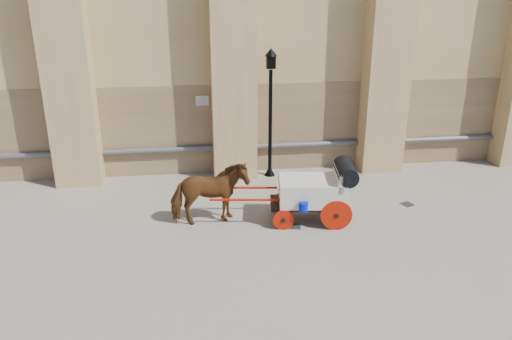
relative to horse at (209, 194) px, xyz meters
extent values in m
plane|color=gray|center=(1.98, -0.12, -0.85)|extent=(90.00, 90.00, 0.00)
cube|color=#947B55|center=(3.98, 4.03, 0.65)|extent=(44.00, 0.35, 3.00)
cylinder|color=#59595B|center=(3.98, 3.76, 0.05)|extent=(42.00, 0.18, 0.18)
cube|color=beige|center=(-0.02, 3.85, 1.65)|extent=(0.42, 0.04, 0.32)
imported|color=brown|center=(0.00, 0.00, 0.00)|extent=(2.13, 1.20, 1.70)
cube|color=black|center=(2.64, -0.15, -0.35)|extent=(2.12, 1.18, 0.11)
cube|color=beige|center=(2.73, -0.16, 0.02)|extent=(1.88, 1.37, 0.64)
cube|color=beige|center=(3.41, -0.25, 0.39)|extent=(0.29, 1.16, 0.51)
cube|color=beige|center=(1.96, -0.06, 0.25)|extent=(0.45, 1.04, 0.09)
cylinder|color=black|center=(3.60, -0.28, 0.57)|extent=(0.66, 1.21, 0.51)
cylinder|color=#BC1504|center=(3.25, -0.81, -0.44)|extent=(0.83, 0.16, 0.83)
cylinder|color=#BC1504|center=(3.40, 0.32, -0.44)|extent=(0.83, 0.16, 0.83)
cylinder|color=#BC1504|center=(1.88, -0.62, -0.58)|extent=(0.55, 0.13, 0.55)
cylinder|color=#BC1504|center=(2.03, 0.50, -0.58)|extent=(0.55, 0.13, 0.55)
cylinder|color=#BC1504|center=(1.08, -0.36, -0.07)|extent=(2.19, 0.36, 0.06)
cylinder|color=#BC1504|center=(1.19, 0.46, -0.07)|extent=(2.19, 0.36, 0.06)
cylinder|color=#0015C7|center=(2.37, -0.76, -0.16)|extent=(0.24, 0.24, 0.24)
cylinder|color=black|center=(2.14, 3.34, 0.92)|extent=(0.12, 0.12, 3.54)
cone|color=black|center=(2.14, 3.34, -0.67)|extent=(0.35, 0.35, 0.35)
cube|color=black|center=(2.14, 3.34, 2.93)|extent=(0.28, 0.28, 0.41)
cone|color=black|center=(2.14, 3.34, 3.23)|extent=(0.39, 0.39, 0.24)
cube|color=black|center=(2.21, -0.50, -0.84)|extent=(0.36, 0.36, 0.01)
cube|color=black|center=(5.77, 0.47, -0.84)|extent=(0.41, 0.41, 0.01)
camera|label=1|loc=(-0.34, -12.16, 5.22)|focal=35.00mm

